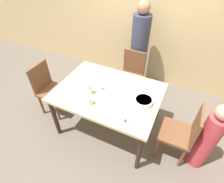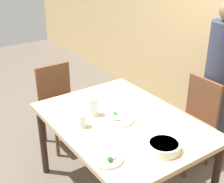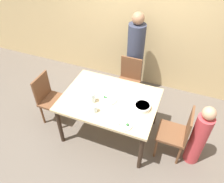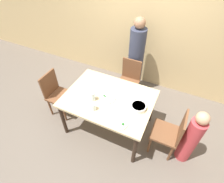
{
  "view_description": "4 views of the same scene",
  "coord_description": "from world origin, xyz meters",
  "px_view_note": "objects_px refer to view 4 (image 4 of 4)",
  "views": [
    {
      "loc": [
        0.8,
        -1.55,
        2.29
      ],
      "look_at": [
        0.1,
        -0.1,
        0.86
      ],
      "focal_mm": 28.0,
      "sensor_mm": 36.0,
      "label": 1
    },
    {
      "loc": [
        1.74,
        -1.3,
        2.03
      ],
      "look_at": [
        -0.08,
        -0.04,
        0.98
      ],
      "focal_mm": 50.0,
      "sensor_mm": 36.0,
      "label": 2
    },
    {
      "loc": [
        0.88,
        -2.13,
        2.92
      ],
      "look_at": [
        0.06,
        -0.07,
        0.96
      ],
      "focal_mm": 35.0,
      "sensor_mm": 36.0,
      "label": 3
    },
    {
      "loc": [
        0.86,
        -1.7,
        2.71
      ],
      "look_at": [
        0.05,
        0.02,
        0.89
      ],
      "focal_mm": 28.0,
      "sensor_mm": 36.0,
      "label": 4
    }
  ],
  "objects_px": {
    "person_child": "(191,139)",
    "plate_rice_adult": "(120,123)",
    "chair_adult_spot": "(129,80)",
    "bowl_curry": "(139,107)",
    "chair_child_spot": "(170,133)",
    "person_adult": "(136,60)",
    "glass_water_tall": "(93,96)"
  },
  "relations": [
    {
      "from": "person_child",
      "to": "plate_rice_adult",
      "type": "xyz_separation_m",
      "value": [
        -0.95,
        -0.36,
        0.25
      ]
    },
    {
      "from": "chair_adult_spot",
      "to": "bowl_curry",
      "type": "distance_m",
      "value": 1.02
    },
    {
      "from": "plate_rice_adult",
      "to": "person_child",
      "type": "bearing_deg",
      "value": 20.43
    },
    {
      "from": "chair_child_spot",
      "to": "person_child",
      "type": "bearing_deg",
      "value": 90.0
    },
    {
      "from": "person_adult",
      "to": "plate_rice_adult",
      "type": "bearing_deg",
      "value": -77.93
    },
    {
      "from": "plate_rice_adult",
      "to": "glass_water_tall",
      "type": "distance_m",
      "value": 0.61
    },
    {
      "from": "chair_child_spot",
      "to": "glass_water_tall",
      "type": "bearing_deg",
      "value": -84.59
    },
    {
      "from": "glass_water_tall",
      "to": "chair_adult_spot",
      "type": "bearing_deg",
      "value": 76.9
    },
    {
      "from": "bowl_curry",
      "to": "glass_water_tall",
      "type": "distance_m",
      "value": 0.71
    },
    {
      "from": "bowl_curry",
      "to": "person_adult",
      "type": "bearing_deg",
      "value": 111.59
    },
    {
      "from": "person_child",
      "to": "bowl_curry",
      "type": "bearing_deg",
      "value": 178.84
    },
    {
      "from": "person_child",
      "to": "chair_adult_spot",
      "type": "bearing_deg",
      "value": 145.89
    },
    {
      "from": "chair_adult_spot",
      "to": "person_adult",
      "type": "distance_m",
      "value": 0.42
    },
    {
      "from": "glass_water_tall",
      "to": "plate_rice_adult",
      "type": "bearing_deg",
      "value": -23.03
    },
    {
      "from": "chair_adult_spot",
      "to": "person_adult",
      "type": "xyz_separation_m",
      "value": [
        -0.0,
        0.32,
        0.27
      ]
    },
    {
      "from": "person_adult",
      "to": "chair_child_spot",
      "type": "bearing_deg",
      "value": -49.92
    },
    {
      "from": "chair_adult_spot",
      "to": "chair_child_spot",
      "type": "bearing_deg",
      "value": -40.92
    },
    {
      "from": "chair_adult_spot",
      "to": "plate_rice_adult",
      "type": "bearing_deg",
      "value": -74.88
    },
    {
      "from": "bowl_curry",
      "to": "chair_child_spot",
      "type": "bearing_deg",
      "value": -1.77
    },
    {
      "from": "person_adult",
      "to": "person_child",
      "type": "height_order",
      "value": "person_adult"
    },
    {
      "from": "person_child",
      "to": "plate_rice_adult",
      "type": "relative_size",
      "value": 4.83
    },
    {
      "from": "person_adult",
      "to": "bowl_curry",
      "type": "distance_m",
      "value": 1.27
    },
    {
      "from": "chair_adult_spot",
      "to": "plate_rice_adult",
      "type": "xyz_separation_m",
      "value": [
        0.33,
        -1.23,
        0.28
      ]
    },
    {
      "from": "person_child",
      "to": "chair_child_spot",
      "type": "bearing_deg",
      "value": 180.0
    },
    {
      "from": "plate_rice_adult",
      "to": "chair_adult_spot",
      "type": "bearing_deg",
      "value": 105.12
    },
    {
      "from": "bowl_curry",
      "to": "chair_adult_spot",
      "type": "bearing_deg",
      "value": 118.61
    },
    {
      "from": "chair_adult_spot",
      "to": "person_child",
      "type": "xyz_separation_m",
      "value": [
        1.28,
        -0.87,
        0.03
      ]
    },
    {
      "from": "chair_adult_spot",
      "to": "glass_water_tall",
      "type": "relative_size",
      "value": 5.88
    },
    {
      "from": "plate_rice_adult",
      "to": "glass_water_tall",
      "type": "height_order",
      "value": "glass_water_tall"
    },
    {
      "from": "chair_child_spot",
      "to": "glass_water_tall",
      "type": "xyz_separation_m",
      "value": [
        -1.23,
        -0.12,
        0.34
      ]
    },
    {
      "from": "plate_rice_adult",
      "to": "bowl_curry",
      "type": "bearing_deg",
      "value": 70.14
    },
    {
      "from": "glass_water_tall",
      "to": "bowl_curry",
      "type": "bearing_deg",
      "value": 10.87
    }
  ]
}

